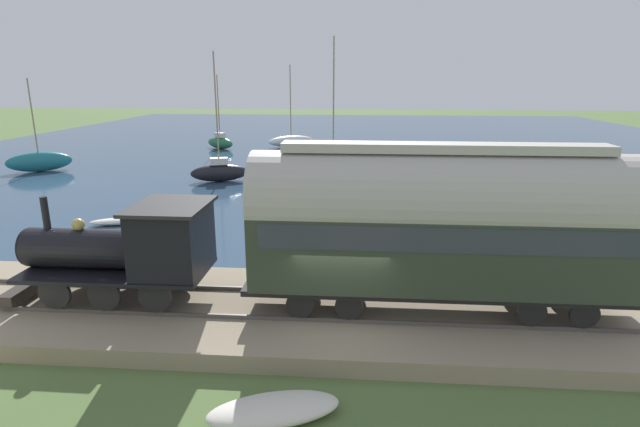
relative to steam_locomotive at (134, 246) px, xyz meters
name	(u,v)px	position (x,y,z in m)	size (l,w,h in m)	color
ground_plane	(341,333)	(-0.63, -6.04, -2.20)	(200.00, 200.00, 0.00)	#516B38
harbor_water	(356,141)	(43.11, -6.04, -2.19)	(80.00, 80.00, 0.01)	#2D4760
rail_embankment	(342,315)	(0.00, -6.04, -1.95)	(5.62, 56.00, 0.61)	gray
steam_locomotive	(134,246)	(0.00, 0.00, 0.00)	(2.47, 5.86, 3.01)	black
passenger_coach	(439,221)	(0.00, -8.65, 0.95)	(2.51, 10.63, 4.66)	black
sailboat_teal	(39,161)	(22.42, 17.70, -1.43)	(3.46, 4.40, 6.87)	#1E707A
sailboat_black	(220,171)	(19.83, 3.07, -1.49)	(2.29, 4.07, 8.55)	black
sailboat_green	(220,142)	(35.78, 7.43, -1.52)	(2.77, 3.45, 7.15)	#236B42
sailboat_yellow	(333,166)	(21.99, -4.61, -1.41)	(3.96, 6.41, 9.59)	gold
sailboat_white	(291,141)	(37.93, 0.58, -1.59)	(3.49, 4.90, 8.13)	white
rowboat_far_out	(121,221)	(9.20, 5.05, -2.02)	(1.45, 2.97, 0.33)	silver
rowboat_near_shore	(361,207)	(12.57, -6.62, -1.92)	(2.13, 2.81, 0.54)	#B7B2A3
rowboat_off_pier	(417,222)	(9.83, -9.25, -1.94)	(2.43, 2.45, 0.49)	silver
beached_dinghy	(274,410)	(-4.37, -4.78, -1.98)	(1.88, 3.00, 0.44)	beige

